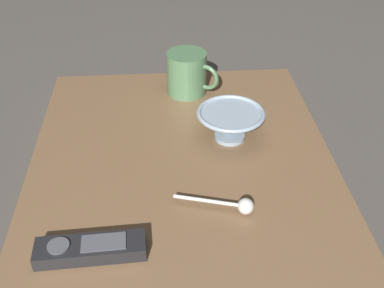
# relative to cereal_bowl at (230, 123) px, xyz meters

# --- Properties ---
(ground_plane) EXTENTS (6.00, 6.00, 0.00)m
(ground_plane) POSITION_rel_cereal_bowl_xyz_m (0.06, -0.09, -0.07)
(ground_plane) COLOR #47423D
(table) EXTENTS (0.66, 0.54, 0.04)m
(table) POSITION_rel_cereal_bowl_xyz_m (0.06, -0.09, -0.05)
(table) COLOR brown
(table) RESTS_ON ground
(cereal_bowl) EXTENTS (0.13, 0.13, 0.06)m
(cereal_bowl) POSITION_rel_cereal_bowl_xyz_m (0.00, 0.00, 0.00)
(cereal_bowl) COLOR #8C9EAD
(cereal_bowl) RESTS_ON table
(coffee_mug) EXTENTS (0.09, 0.11, 0.09)m
(coffee_mug) POSITION_rel_cereal_bowl_xyz_m (-0.18, -0.07, 0.01)
(coffee_mug) COLOR #4C724C
(coffee_mug) RESTS_ON table
(teaspoon) EXTENTS (0.05, 0.12, 0.03)m
(teaspoon) POSITION_rel_cereal_bowl_xyz_m (0.20, -0.01, -0.02)
(teaspoon) COLOR silver
(teaspoon) RESTS_ON table
(tv_remote_near) EXTENTS (0.05, 0.16, 0.02)m
(tv_remote_near) POSITION_rel_cereal_bowl_xyz_m (0.27, -0.24, -0.02)
(tv_remote_near) COLOR black
(tv_remote_near) RESTS_ON table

